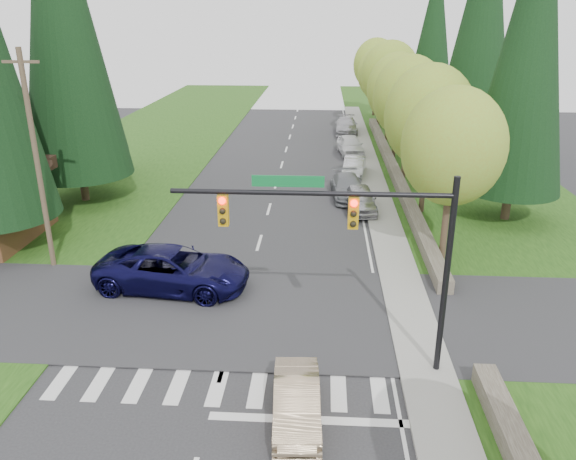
# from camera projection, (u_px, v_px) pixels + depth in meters

# --- Properties ---
(ground) EXTENTS (120.00, 120.00, 0.00)m
(ground) POSITION_uv_depth(u_px,v_px,m) (196.00, 460.00, 15.13)
(ground) COLOR #28282B
(ground) RESTS_ON ground
(grass_east) EXTENTS (14.00, 110.00, 0.06)m
(grass_east) POSITION_uv_depth(u_px,v_px,m) (487.00, 218.00, 33.00)
(grass_east) COLOR #1C4211
(grass_east) RESTS_ON ground
(grass_west) EXTENTS (14.00, 110.00, 0.06)m
(grass_west) POSITION_uv_depth(u_px,v_px,m) (57.00, 210.00, 34.50)
(grass_west) COLOR #1C4211
(grass_west) RESTS_ON ground
(cross_street) EXTENTS (120.00, 8.00, 0.10)m
(cross_street) POSITION_uv_depth(u_px,v_px,m) (239.00, 313.00, 22.59)
(cross_street) COLOR #28282B
(cross_street) RESTS_ON ground
(sidewalk_east) EXTENTS (1.80, 80.00, 0.13)m
(sidewalk_east) POSITION_uv_depth(u_px,v_px,m) (380.00, 205.00, 35.21)
(sidewalk_east) COLOR gray
(sidewalk_east) RESTS_ON ground
(curb_east) EXTENTS (0.20, 80.00, 0.13)m
(curb_east) POSITION_uv_depth(u_px,v_px,m) (366.00, 205.00, 35.26)
(curb_east) COLOR gray
(curb_east) RESTS_ON ground
(stone_wall_north) EXTENTS (0.70, 40.00, 0.70)m
(stone_wall_north) POSITION_uv_depth(u_px,v_px,m) (393.00, 169.00, 42.46)
(stone_wall_north) COLOR #4C4438
(stone_wall_north) RESTS_ON ground
(traffic_signal) EXTENTS (8.70, 0.37, 6.80)m
(traffic_signal) POSITION_uv_depth(u_px,v_px,m) (358.00, 232.00, 17.28)
(traffic_signal) COLOR black
(traffic_signal) RESTS_ON ground
(utility_pole) EXTENTS (1.60, 0.24, 10.00)m
(utility_pole) POSITION_uv_depth(u_px,v_px,m) (37.00, 161.00, 25.02)
(utility_pole) COLOR #473828
(utility_pole) RESTS_ON ground
(decid_tree_0) EXTENTS (4.80, 4.80, 8.37)m
(decid_tree_0) POSITION_uv_depth(u_px,v_px,m) (453.00, 147.00, 25.64)
(decid_tree_0) COLOR #38281C
(decid_tree_0) RESTS_ON ground
(decid_tree_1) EXTENTS (5.20, 5.20, 8.80)m
(decid_tree_1) POSITION_uv_depth(u_px,v_px,m) (429.00, 116.00, 32.08)
(decid_tree_1) COLOR #38281C
(decid_tree_1) RESTS_ON ground
(decid_tree_2) EXTENTS (5.00, 5.00, 8.82)m
(decid_tree_2) POSITION_uv_depth(u_px,v_px,m) (409.00, 97.00, 38.57)
(decid_tree_2) COLOR #38281C
(decid_tree_2) RESTS_ON ground
(decid_tree_3) EXTENTS (5.00, 5.00, 8.55)m
(decid_tree_3) POSITION_uv_depth(u_px,v_px,m) (398.00, 89.00, 45.18)
(decid_tree_3) COLOR #38281C
(decid_tree_3) RESTS_ON ground
(decid_tree_4) EXTENTS (5.40, 5.40, 9.18)m
(decid_tree_4) POSITION_uv_depth(u_px,v_px,m) (390.00, 75.00, 51.55)
(decid_tree_4) COLOR #38281C
(decid_tree_4) RESTS_ON ground
(decid_tree_5) EXTENTS (4.80, 4.80, 8.30)m
(decid_tree_5) POSITION_uv_depth(u_px,v_px,m) (381.00, 73.00, 58.27)
(decid_tree_5) COLOR #38281C
(decid_tree_5) RESTS_ON ground
(decid_tree_6) EXTENTS (5.20, 5.20, 8.86)m
(decid_tree_6) POSITION_uv_depth(u_px,v_px,m) (376.00, 65.00, 64.67)
(decid_tree_6) COLOR #38281C
(decid_tree_6) RESTS_ON ground
(conifer_w_c) EXTENTS (6.46, 6.46, 20.80)m
(conifer_w_c) POSITION_uv_depth(u_px,v_px,m) (61.00, 14.00, 32.27)
(conifer_w_c) COLOR #38281C
(conifer_w_c) RESTS_ON ground
(conifer_w_e) EXTENTS (5.78, 5.78, 18.80)m
(conifer_w_e) POSITION_uv_depth(u_px,v_px,m) (73.00, 30.00, 38.33)
(conifer_w_e) COLOR #38281C
(conifer_w_e) RESTS_ON ground
(conifer_e_a) EXTENTS (5.44, 5.44, 17.80)m
(conifer_e_a) POSITION_uv_depth(u_px,v_px,m) (530.00, 44.00, 29.44)
(conifer_e_a) COLOR #38281C
(conifer_e_a) RESTS_ON ground
(conifer_e_b) EXTENTS (6.12, 6.12, 19.80)m
(conifer_e_b) POSITION_uv_depth(u_px,v_px,m) (482.00, 21.00, 42.07)
(conifer_e_b) COLOR #38281C
(conifer_e_b) RESTS_ON ground
(conifer_e_c) EXTENTS (5.10, 5.10, 16.80)m
(conifer_e_c) POSITION_uv_depth(u_px,v_px,m) (433.00, 36.00, 55.71)
(conifer_e_c) COLOR #38281C
(conifer_e_c) RESTS_ON ground
(sedan_champagne) EXTENTS (1.57, 3.93, 1.27)m
(sedan_champagne) POSITION_uv_depth(u_px,v_px,m) (297.00, 401.00, 16.45)
(sedan_champagne) COLOR tan
(sedan_champagne) RESTS_ON ground
(suv_navy) EXTENTS (6.92, 3.77, 1.84)m
(suv_navy) POSITION_uv_depth(u_px,v_px,m) (173.00, 269.00, 24.33)
(suv_navy) COLOR #0B0A33
(suv_navy) RESTS_ON ground
(parked_car_a) EXTENTS (2.03, 4.52, 1.51)m
(parked_car_a) POSITION_uv_depth(u_px,v_px,m) (360.00, 199.00, 34.13)
(parked_car_a) COLOR #B6B5BA
(parked_car_a) RESTS_ON ground
(parked_car_b) EXTENTS (2.34, 5.07, 1.44)m
(parked_car_b) POSITION_uv_depth(u_px,v_px,m) (348.00, 187.00, 36.62)
(parked_car_b) COLOR slate
(parked_car_b) RESTS_ON ground
(parked_car_c) EXTENTS (1.99, 4.37, 1.39)m
(parked_car_c) POSITION_uv_depth(u_px,v_px,m) (354.00, 167.00, 41.58)
(parked_car_c) COLOR silver
(parked_car_c) RESTS_ON ground
(parked_car_d) EXTENTS (2.50, 4.91, 1.60)m
(parked_car_d) POSITION_uv_depth(u_px,v_px,m) (350.00, 145.00, 48.06)
(parked_car_d) COLOR white
(parked_car_d) RESTS_ON ground
(parked_car_e) EXTENTS (2.19, 5.34, 1.55)m
(parked_car_e) POSITION_uv_depth(u_px,v_px,m) (346.00, 126.00, 56.60)
(parked_car_e) COLOR #ACABB0
(parked_car_e) RESTS_ON ground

